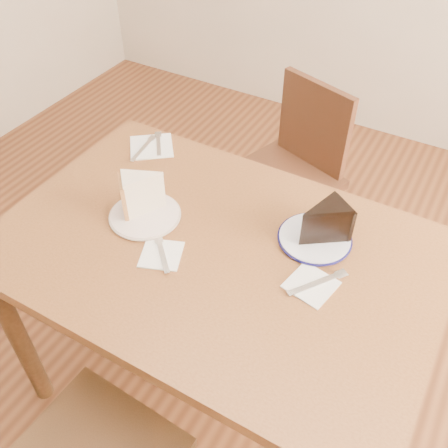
{
  "coord_description": "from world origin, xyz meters",
  "views": [
    {
      "loc": [
        0.49,
        -0.8,
        1.73
      ],
      "look_at": [
        0.0,
        0.04,
        0.8
      ],
      "focal_mm": 40.0,
      "sensor_mm": 36.0,
      "label": 1
    }
  ],
  "objects_px": {
    "plate_cream": "(145,215)",
    "chocolate_cake": "(321,225)",
    "chair_far": "(289,173)",
    "carrot_cake": "(145,194)",
    "table": "(215,271)",
    "plate_navy": "(315,238)"
  },
  "relations": [
    {
      "from": "carrot_cake",
      "to": "chair_far",
      "type": "bearing_deg",
      "value": 126.01
    },
    {
      "from": "chair_far",
      "to": "carrot_cake",
      "type": "relative_size",
      "value": 7.2
    },
    {
      "from": "carrot_cake",
      "to": "chocolate_cake",
      "type": "bearing_deg",
      "value": 62.91
    },
    {
      "from": "table",
      "to": "plate_cream",
      "type": "height_order",
      "value": "plate_cream"
    },
    {
      "from": "table",
      "to": "chocolate_cake",
      "type": "xyz_separation_m",
      "value": [
        0.24,
        0.16,
        0.16
      ]
    },
    {
      "from": "carrot_cake",
      "to": "plate_cream",
      "type": "bearing_deg",
      "value": -21.89
    },
    {
      "from": "plate_navy",
      "to": "table",
      "type": "bearing_deg",
      "value": -144.9
    },
    {
      "from": "chocolate_cake",
      "to": "carrot_cake",
      "type": "bearing_deg",
      "value": 50.85
    },
    {
      "from": "chair_far",
      "to": "plate_cream",
      "type": "xyz_separation_m",
      "value": [
        -0.14,
        -0.76,
        0.3
      ]
    },
    {
      "from": "plate_cream",
      "to": "chocolate_cake",
      "type": "height_order",
      "value": "chocolate_cake"
    },
    {
      "from": "plate_navy",
      "to": "plate_cream",
      "type": "bearing_deg",
      "value": -161.24
    },
    {
      "from": "table",
      "to": "carrot_cake",
      "type": "height_order",
      "value": "carrot_cake"
    },
    {
      "from": "plate_navy",
      "to": "carrot_cake",
      "type": "xyz_separation_m",
      "value": [
        -0.47,
        -0.13,
        0.06
      ]
    },
    {
      "from": "chair_far",
      "to": "chocolate_cake",
      "type": "xyz_separation_m",
      "value": [
        0.33,
        -0.6,
        0.36
      ]
    },
    {
      "from": "plate_cream",
      "to": "chocolate_cake",
      "type": "distance_m",
      "value": 0.5
    },
    {
      "from": "table",
      "to": "chocolate_cake",
      "type": "distance_m",
      "value": 0.33
    },
    {
      "from": "table",
      "to": "chair_far",
      "type": "xyz_separation_m",
      "value": [
        -0.1,
        0.76,
        -0.2
      ]
    },
    {
      "from": "plate_navy",
      "to": "carrot_cake",
      "type": "distance_m",
      "value": 0.49
    },
    {
      "from": "plate_navy",
      "to": "carrot_cake",
      "type": "relative_size",
      "value": 1.72
    },
    {
      "from": "chair_far",
      "to": "carrot_cake",
      "type": "height_order",
      "value": "carrot_cake"
    },
    {
      "from": "table",
      "to": "plate_navy",
      "type": "distance_m",
      "value": 0.3
    },
    {
      "from": "table",
      "to": "carrot_cake",
      "type": "distance_m",
      "value": 0.3
    }
  ]
}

